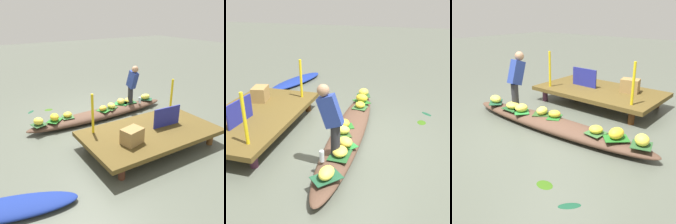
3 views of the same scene
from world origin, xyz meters
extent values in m
plane|color=#53584B|center=(0.00, 0.00, 0.00)|extent=(40.00, 40.00, 0.00)
cube|color=brown|center=(-0.17, 2.05, 0.35)|extent=(3.20, 1.80, 0.10)
cylinder|color=#452435|center=(-1.45, 1.33, 0.15)|extent=(0.14, 0.14, 0.30)
cylinder|color=#492911|center=(1.11, 1.33, 0.15)|extent=(0.14, 0.14, 0.30)
cylinder|color=#4E2A1B|center=(1.11, 2.77, 0.15)|extent=(0.14, 0.14, 0.30)
ellipsoid|color=brown|center=(0.00, 0.00, 0.13)|extent=(4.55, 0.78, 0.26)
ellipsoid|color=navy|center=(3.18, 2.54, 0.08)|extent=(2.39, 1.20, 0.16)
cube|color=#267B32|center=(-0.77, -0.13, 0.26)|extent=(0.49, 0.48, 0.01)
ellipsoid|color=#F2CF4B|center=(-0.77, -0.13, 0.35)|extent=(0.34, 0.36, 0.18)
cube|color=#236722|center=(0.00, 0.08, 0.26)|extent=(0.39, 0.43, 0.01)
ellipsoid|color=gold|center=(0.00, 0.08, 0.34)|extent=(0.31, 0.29, 0.15)
cube|color=#226821|center=(1.47, 0.02, 0.26)|extent=(0.51, 0.51, 0.01)
ellipsoid|color=yellow|center=(1.47, 0.02, 0.36)|extent=(0.28, 0.33, 0.20)
cube|color=#2C5021|center=(-0.31, 0.04, 0.26)|extent=(0.46, 0.43, 0.01)
ellipsoid|color=#F5E751|center=(-0.31, 0.04, 0.34)|extent=(0.24, 0.29, 0.16)
cube|color=#1F5025|center=(-1.08, -0.11, 0.26)|extent=(0.43, 0.34, 0.01)
ellipsoid|color=#F9DB4C|center=(-1.08, -0.11, 0.34)|extent=(0.36, 0.32, 0.15)
cube|color=#346130|center=(1.08, -0.02, 0.26)|extent=(0.35, 0.36, 0.01)
ellipsoid|color=yellow|center=(1.08, -0.02, 0.33)|extent=(0.33, 0.32, 0.14)
cube|color=#295129|center=(1.91, 0.06, 0.26)|extent=(0.41, 0.42, 0.01)
ellipsoid|color=#F9E345|center=(1.91, 0.06, 0.36)|extent=(0.34, 0.35, 0.20)
cube|color=#1E4F32|center=(-1.73, -0.09, 0.26)|extent=(0.52, 0.51, 0.01)
ellipsoid|color=#F5E751|center=(-1.73, -0.09, 0.35)|extent=(0.34, 0.26, 0.17)
cylinder|color=#28282D|center=(-1.07, -0.03, 0.53)|extent=(0.16, 0.16, 0.55)
cube|color=navy|center=(-1.07, 0.05, 1.05)|extent=(0.19, 0.43, 0.58)
sphere|color=#9E7556|center=(-1.08, 0.16, 1.40)|extent=(0.20, 0.20, 0.20)
cylinder|color=silver|center=(-1.33, 0.12, 0.36)|extent=(0.08, 0.08, 0.20)
cube|color=navy|center=(-0.67, 2.05, 0.64)|extent=(0.77, 0.06, 0.48)
cylinder|color=yellow|center=(-1.37, 1.45, 0.87)|extent=(0.06, 0.06, 0.94)
cylinder|color=yellow|center=(1.03, 1.45, 0.87)|extent=(0.06, 0.06, 0.94)
cube|color=olive|center=(0.55, 2.31, 0.57)|extent=(0.50, 0.41, 0.34)
ellipsoid|color=#345F14|center=(1.18, -1.47, 0.00)|extent=(0.27, 0.20, 0.01)
ellipsoid|color=#17482F|center=(1.72, -1.59, 0.00)|extent=(0.29, 0.30, 0.01)
camera|label=1|loc=(3.32, 6.02, 3.01)|focal=39.53mm
camera|label=2|loc=(-4.95, -1.17, 2.82)|focal=44.48mm
camera|label=3|loc=(3.44, -3.76, 2.31)|focal=43.22mm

